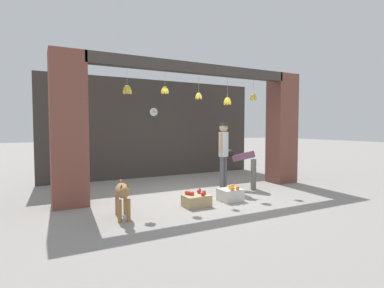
# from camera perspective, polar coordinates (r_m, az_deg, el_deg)

# --- Properties ---
(ground_plane) EXTENTS (60.00, 60.00, 0.00)m
(ground_plane) POSITION_cam_1_polar(r_m,az_deg,el_deg) (7.35, 1.61, -9.51)
(ground_plane) COLOR gray
(shop_back_wall) EXTENTS (7.11, 0.12, 3.15)m
(shop_back_wall) POSITION_cam_1_polar(r_m,az_deg,el_deg) (9.88, -6.87, 2.92)
(shop_back_wall) COLOR #38332D
(shop_back_wall) RESTS_ON ground_plane
(shop_pillar_left) EXTENTS (0.70, 0.60, 3.15)m
(shop_pillar_left) POSITION_cam_1_polar(r_m,az_deg,el_deg) (6.58, -22.44, 2.56)
(shop_pillar_left) COLOR brown
(shop_pillar_left) RESTS_ON ground_plane
(shop_pillar_right) EXTENTS (0.70, 0.60, 3.15)m
(shop_pillar_right) POSITION_cam_1_polar(r_m,az_deg,el_deg) (9.18, 16.73, 2.78)
(shop_pillar_right) COLOR brown
(shop_pillar_right) RESTS_ON ground_plane
(storefront_awning) EXTENTS (5.21, 0.27, 0.97)m
(storefront_awning) POSITION_cam_1_polar(r_m,az_deg,el_deg) (7.40, 1.15, 13.75)
(storefront_awning) COLOR #3D3833
(dog) EXTENTS (0.34, 0.90, 0.68)m
(dog) POSITION_cam_1_polar(r_m,az_deg,el_deg) (5.50, -13.07, -9.04)
(dog) COLOR #9E7042
(dog) RESTS_ON ground_plane
(shopkeeper) EXTENTS (0.32, 0.31, 1.74)m
(shopkeeper) POSITION_cam_1_polar(r_m,az_deg,el_deg) (7.84, 6.02, -1.04)
(shopkeeper) COLOR #56565B
(shopkeeper) RESTS_ON ground_plane
(worker_stooping) EXTENTS (0.59, 0.69, 1.02)m
(worker_stooping) POSITION_cam_1_polar(r_m,az_deg,el_deg) (7.99, 10.16, -3.61)
(worker_stooping) COLOR #6B665B
(worker_stooping) RESTS_ON ground_plane
(fruit_crate_oranges) EXTENTS (0.47, 0.42, 0.34)m
(fruit_crate_oranges) POSITION_cam_1_polar(r_m,az_deg,el_deg) (6.73, 7.33, -9.45)
(fruit_crate_oranges) COLOR silver
(fruit_crate_oranges) RESTS_ON ground_plane
(fruit_crate_apples) EXTENTS (0.53, 0.38, 0.31)m
(fruit_crate_apples) POSITION_cam_1_polar(r_m,az_deg,el_deg) (6.22, 0.84, -10.64)
(fruit_crate_apples) COLOR tan
(fruit_crate_apples) RESTS_ON ground_plane
(water_bottle) EXTENTS (0.07, 0.07, 0.25)m
(water_bottle) POSITION_cam_1_polar(r_m,az_deg,el_deg) (6.80, 1.47, -9.58)
(water_bottle) COLOR #38934C
(water_bottle) RESTS_ON ground_plane
(wall_clock) EXTENTS (0.28, 0.03, 0.28)m
(wall_clock) POSITION_cam_1_polar(r_m,az_deg,el_deg) (9.78, -7.33, 6.06)
(wall_clock) COLOR black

